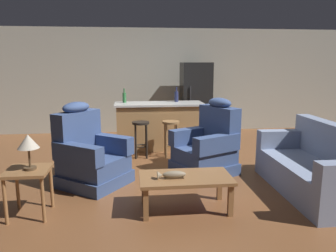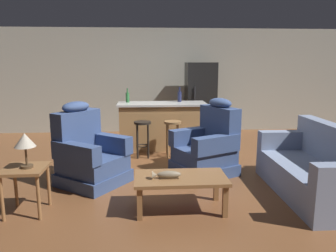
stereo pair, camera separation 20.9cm
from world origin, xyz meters
TOP-DOWN VIEW (x-y plane):
  - ground_plane at (0.00, 0.00)m, footprint 12.00×12.00m
  - back_wall at (0.00, 3.12)m, footprint 12.00×0.05m
  - coffee_table at (0.06, -1.57)m, footprint 1.10×0.60m
  - fish_figurine at (-0.11, -1.62)m, footprint 0.34×0.10m
  - couch at (1.91, -1.25)m, footprint 0.87×1.91m
  - recliner_near_lamp at (-1.18, -0.56)m, footprint 1.17×1.17m
  - recliner_near_island at (0.66, -0.23)m, footprint 1.12×1.12m
  - end_table at (-1.76, -1.53)m, footprint 0.48×0.48m
  - table_lamp at (-1.72, -1.53)m, footprint 0.24×0.24m
  - kitchen_island at (0.00, 1.35)m, footprint 1.80×0.70m
  - bar_stool_left at (-0.40, 0.72)m, footprint 0.32×0.32m
  - bar_stool_right at (0.17, 0.72)m, footprint 0.32×0.32m
  - refrigerator at (0.99, 2.55)m, footprint 0.70×0.69m
  - bottle_tall_green at (0.38, 1.51)m, footprint 0.08×0.08m
  - bottle_short_amber at (-0.70, 1.49)m, footprint 0.07×0.07m

SIDE VIEW (x-z plane):
  - ground_plane at x=0.00m, z-range 0.00..0.00m
  - couch at x=1.91m, z-range -0.13..0.81m
  - coffee_table at x=0.06m, z-range 0.15..0.57m
  - recliner_near_lamp at x=-1.18m, z-range -0.18..1.02m
  - recliner_near_island at x=0.66m, z-range -0.18..1.02m
  - end_table at x=-1.76m, z-range 0.18..0.74m
  - fish_figurine at x=-0.11m, z-range 0.41..0.51m
  - bar_stool_left at x=-0.40m, z-range 0.13..0.81m
  - bar_stool_right at x=0.17m, z-range 0.13..0.81m
  - kitchen_island at x=0.00m, z-range 0.00..0.95m
  - table_lamp at x=-1.72m, z-range 0.66..1.07m
  - refrigerator at x=0.99m, z-range 0.00..1.76m
  - bottle_short_amber at x=-0.70m, z-range 0.92..1.20m
  - bottle_tall_green at x=0.38m, z-range 0.91..1.22m
  - back_wall at x=0.00m, z-range 0.00..2.60m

